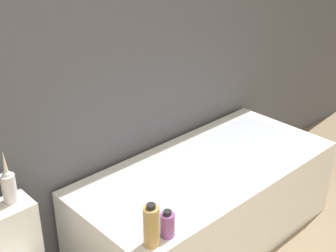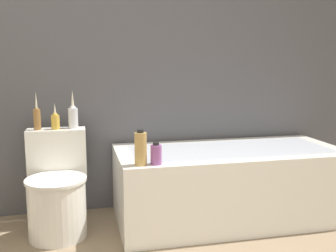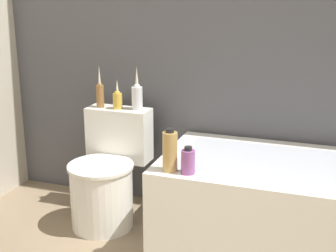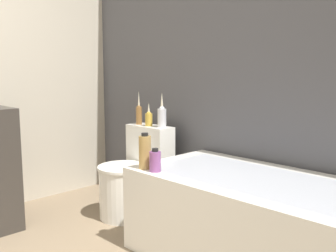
% 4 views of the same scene
% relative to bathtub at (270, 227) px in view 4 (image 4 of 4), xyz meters
% --- Properties ---
extents(wall_back_tiled, '(6.40, 0.06, 2.60)m').
position_rel_bathtub_xyz_m(wall_back_tiled, '(-0.72, 0.44, 1.03)').
color(wall_back_tiled, '#4C4C51').
rests_on(wall_back_tiled, ground_plane).
extents(bathtub, '(1.68, 0.78, 0.53)m').
position_rel_bathtub_xyz_m(bathtub, '(0.00, 0.00, 0.00)').
color(bathtub, white).
rests_on(bathtub, ground).
extents(toilet, '(0.41, 0.56, 0.70)m').
position_rel_bathtub_xyz_m(toilet, '(-1.25, 0.02, 0.03)').
color(toilet, white).
rests_on(toilet, ground).
extents(vase_gold, '(0.05, 0.05, 0.27)m').
position_rel_bathtub_xyz_m(vase_gold, '(-1.37, 0.21, 0.52)').
color(vase_gold, olive).
rests_on(vase_gold, toilet).
extents(vase_silver, '(0.06, 0.06, 0.19)m').
position_rel_bathtub_xyz_m(vase_silver, '(-1.25, 0.21, 0.49)').
color(vase_silver, gold).
rests_on(vase_silver, toilet).
extents(vase_bronze, '(0.07, 0.07, 0.28)m').
position_rel_bathtub_xyz_m(vase_bronze, '(-1.13, 0.24, 0.52)').
color(vase_bronze, silver).
rests_on(vase_bronze, toilet).
extents(shampoo_bottle_tall, '(0.08, 0.08, 0.23)m').
position_rel_bathtub_xyz_m(shampoo_bottle_tall, '(-0.72, -0.31, 0.37)').
color(shampoo_bottle_tall, tan).
rests_on(shampoo_bottle_tall, bathtub).
extents(shampoo_bottle_short, '(0.07, 0.07, 0.14)m').
position_rel_bathtub_xyz_m(shampoo_bottle_short, '(-0.62, -0.31, 0.33)').
color(shampoo_bottle_short, '#8C4C8C').
rests_on(shampoo_bottle_short, bathtub).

